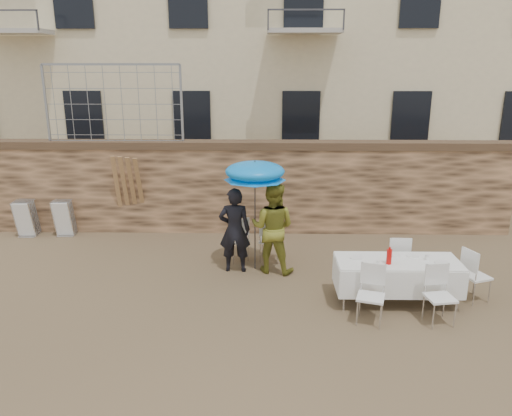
{
  "coord_description": "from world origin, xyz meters",
  "views": [
    {
      "loc": [
        0.58,
        -6.83,
        4.05
      ],
      "look_at": [
        0.4,
        2.2,
        1.4
      ],
      "focal_mm": 35.0,
      "sensor_mm": 36.0,
      "label": 1
    }
  ],
  "objects_px": {
    "table_chair_front_left": "(371,295)",
    "couple_chair_left": "(236,239)",
    "umbrella": "(255,175)",
    "chair_stack_right": "(66,216)",
    "banquet_table": "(398,263)",
    "chair_stack_left": "(29,216)",
    "table_chair_back": "(397,259)",
    "table_chair_front_right": "(440,296)",
    "table_chair_side": "(476,275)",
    "man_suit": "(235,230)",
    "woman_dress": "(273,228)",
    "couple_chair_right": "(270,239)",
    "soda_bottle": "(389,257)"
  },
  "relations": [
    {
      "from": "table_chair_front_left",
      "to": "couple_chair_left",
      "type": "bearing_deg",
      "value": 148.31
    },
    {
      "from": "umbrella",
      "to": "chair_stack_right",
      "type": "relative_size",
      "value": 2.26
    },
    {
      "from": "banquet_table",
      "to": "chair_stack_left",
      "type": "height_order",
      "value": "chair_stack_left"
    },
    {
      "from": "couple_chair_left",
      "to": "table_chair_back",
      "type": "xyz_separation_m",
      "value": [
        3.09,
        -1.07,
        0.0
      ]
    },
    {
      "from": "table_chair_front_right",
      "to": "chair_stack_left",
      "type": "height_order",
      "value": "table_chair_front_right"
    },
    {
      "from": "couple_chair_left",
      "to": "chair_stack_left",
      "type": "relative_size",
      "value": 1.04
    },
    {
      "from": "table_chair_side",
      "to": "banquet_table",
      "type": "bearing_deg",
      "value": 72.78
    },
    {
      "from": "man_suit",
      "to": "table_chair_front_right",
      "type": "bearing_deg",
      "value": 149.06
    },
    {
      "from": "table_chair_front_right",
      "to": "chair_stack_right",
      "type": "relative_size",
      "value": 1.04
    },
    {
      "from": "couple_chair_left",
      "to": "banquet_table",
      "type": "bearing_deg",
      "value": 113.03
    },
    {
      "from": "table_chair_side",
      "to": "chair_stack_left",
      "type": "height_order",
      "value": "table_chair_side"
    },
    {
      "from": "woman_dress",
      "to": "banquet_table",
      "type": "bearing_deg",
      "value": 164.27
    },
    {
      "from": "man_suit",
      "to": "table_chair_front_left",
      "type": "bearing_deg",
      "value": 138.38
    },
    {
      "from": "table_chair_front_right",
      "to": "table_chair_back",
      "type": "height_order",
      "value": "same"
    },
    {
      "from": "chair_stack_left",
      "to": "woman_dress",
      "type": "bearing_deg",
      "value": -19.87
    },
    {
      "from": "table_chair_front_right",
      "to": "chair_stack_right",
      "type": "bearing_deg",
      "value": 141.49
    },
    {
      "from": "man_suit",
      "to": "umbrella",
      "type": "bearing_deg",
      "value": -165.56
    },
    {
      "from": "man_suit",
      "to": "couple_chair_right",
      "type": "xyz_separation_m",
      "value": [
        0.7,
        0.55,
        -0.38
      ]
    },
    {
      "from": "chair_stack_left",
      "to": "table_chair_back",
      "type": "bearing_deg",
      "value": -17.81
    },
    {
      "from": "man_suit",
      "to": "umbrella",
      "type": "height_order",
      "value": "umbrella"
    },
    {
      "from": "umbrella",
      "to": "chair_stack_right",
      "type": "xyz_separation_m",
      "value": [
        -4.63,
        2.02,
        -1.5
      ]
    },
    {
      "from": "umbrella",
      "to": "couple_chair_right",
      "type": "height_order",
      "value": "umbrella"
    },
    {
      "from": "woman_dress",
      "to": "umbrella",
      "type": "bearing_deg",
      "value": -0.11
    },
    {
      "from": "woman_dress",
      "to": "table_chair_back",
      "type": "distance_m",
      "value": 2.44
    },
    {
      "from": "table_chair_back",
      "to": "table_chair_side",
      "type": "xyz_separation_m",
      "value": [
        1.2,
        -0.7,
        0.0
      ]
    },
    {
      "from": "table_chair_front_left",
      "to": "soda_bottle",
      "type": "bearing_deg",
      "value": 73.39
    },
    {
      "from": "couple_chair_right",
      "to": "table_chair_back",
      "type": "bearing_deg",
      "value": 162.71
    },
    {
      "from": "chair_stack_left",
      "to": "chair_stack_right",
      "type": "xyz_separation_m",
      "value": [
        0.9,
        0.0,
        0.0
      ]
    },
    {
      "from": "couple_chair_left",
      "to": "table_chair_front_left",
      "type": "height_order",
      "value": "same"
    },
    {
      "from": "man_suit",
      "to": "umbrella",
      "type": "relative_size",
      "value": 0.83
    },
    {
      "from": "man_suit",
      "to": "soda_bottle",
      "type": "relative_size",
      "value": 6.6
    },
    {
      "from": "woman_dress",
      "to": "couple_chair_left",
      "type": "height_order",
      "value": "woman_dress"
    },
    {
      "from": "couple_chair_left",
      "to": "couple_chair_right",
      "type": "distance_m",
      "value": 0.7
    },
    {
      "from": "umbrella",
      "to": "couple_chair_right",
      "type": "relative_size",
      "value": 2.16
    },
    {
      "from": "woman_dress",
      "to": "table_chair_front_left",
      "type": "height_order",
      "value": "woman_dress"
    },
    {
      "from": "woman_dress",
      "to": "soda_bottle",
      "type": "distance_m",
      "value": 2.43
    },
    {
      "from": "table_chair_front_left",
      "to": "chair_stack_left",
      "type": "bearing_deg",
      "value": 167.63
    },
    {
      "from": "couple_chair_right",
      "to": "table_chair_front_left",
      "type": "height_order",
      "value": "same"
    },
    {
      "from": "couple_chair_left",
      "to": "table_chair_side",
      "type": "xyz_separation_m",
      "value": [
        4.29,
        -1.77,
        0.0
      ]
    },
    {
      "from": "umbrella",
      "to": "table_chair_side",
      "type": "bearing_deg",
      "value": -18.68
    },
    {
      "from": "table_chair_side",
      "to": "chair_stack_right",
      "type": "distance_m",
      "value": 9.15
    },
    {
      "from": "soda_bottle",
      "to": "chair_stack_left",
      "type": "xyz_separation_m",
      "value": [
        -7.82,
        3.59,
        -0.45
      ]
    },
    {
      "from": "umbrella",
      "to": "table_chair_back",
      "type": "bearing_deg",
      "value": -12.9
    },
    {
      "from": "couple_chair_right",
      "to": "table_chair_front_right",
      "type": "bearing_deg",
      "value": 142.56
    },
    {
      "from": "table_chair_front_left",
      "to": "chair_stack_right",
      "type": "xyz_separation_m",
      "value": [
        -6.52,
        4.19,
        -0.02
      ]
    },
    {
      "from": "soda_bottle",
      "to": "chair_stack_right",
      "type": "bearing_deg",
      "value": 152.58
    },
    {
      "from": "banquet_table",
      "to": "table_chair_front_left",
      "type": "relative_size",
      "value": 2.19
    },
    {
      "from": "woman_dress",
      "to": "table_chair_front_right",
      "type": "bearing_deg",
      "value": 157.81
    },
    {
      "from": "table_chair_back",
      "to": "table_chair_side",
      "type": "bearing_deg",
      "value": 151.24
    },
    {
      "from": "chair_stack_left",
      "to": "chair_stack_right",
      "type": "height_order",
      "value": "same"
    }
  ]
}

